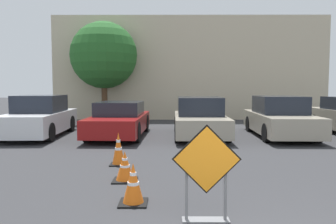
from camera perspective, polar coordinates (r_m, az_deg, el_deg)
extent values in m
plane|color=#333335|center=(12.88, 5.51, -4.04)|extent=(96.00, 96.00, 0.00)
cube|color=black|center=(4.53, 6.74, -8.14)|extent=(0.95, 0.02, 0.95)
cube|color=orange|center=(4.52, 6.76, -8.18)|extent=(0.90, 0.02, 0.90)
cube|color=slate|center=(4.84, 6.58, -18.17)|extent=(0.66, 0.20, 0.02)
cube|color=slate|center=(4.67, 3.25, -13.36)|extent=(0.04, 0.04, 0.88)
cube|color=slate|center=(4.73, 9.96, -13.20)|extent=(0.04, 0.04, 0.88)
cube|color=black|center=(5.46, -6.05, -15.45)|extent=(0.45, 0.45, 0.03)
cone|color=orange|center=(5.36, -6.08, -12.12)|extent=(0.33, 0.33, 0.63)
cylinder|color=white|center=(5.32, -6.09, -10.69)|extent=(0.11, 0.11, 0.06)
cylinder|color=white|center=(5.37, -6.08, -12.25)|extent=(0.19, 0.19, 0.06)
cube|color=black|center=(6.70, -7.50, -11.71)|extent=(0.48, 0.48, 0.03)
cone|color=orange|center=(6.63, -7.52, -9.22)|extent=(0.35, 0.35, 0.57)
cylinder|color=white|center=(6.60, -7.54, -8.16)|extent=(0.11, 0.11, 0.05)
cylinder|color=white|center=(6.63, -7.52, -9.32)|extent=(0.20, 0.20, 0.05)
cube|color=black|center=(8.06, -8.60, -8.99)|extent=(0.40, 0.40, 0.03)
cone|color=orange|center=(7.98, -8.63, -6.22)|extent=(0.30, 0.30, 0.76)
cylinder|color=white|center=(7.95, -8.64, -5.03)|extent=(0.10, 0.10, 0.07)
cylinder|color=white|center=(7.98, -8.63, -6.33)|extent=(0.17, 0.17, 0.07)
cube|color=silver|center=(13.42, -21.39, -1.60)|extent=(1.91, 4.46, 0.74)
cube|color=#1E232D|center=(13.48, -21.31, 1.37)|extent=(1.61, 2.08, 0.64)
cylinder|color=black|center=(11.91, -19.90, -3.34)|extent=(0.23, 0.67, 0.66)
cylinder|color=black|center=(12.50, -26.92, -3.20)|extent=(0.23, 0.67, 0.66)
cylinder|color=black|center=(14.51, -16.58, -1.94)|extent=(0.23, 0.67, 0.66)
cylinder|color=black|center=(14.99, -22.52, -1.89)|extent=(0.23, 0.67, 0.66)
cube|color=maroon|center=(12.59, -8.43, -1.95)|extent=(1.99, 4.58, 0.62)
cube|color=#1E232D|center=(12.65, -8.36, 0.63)|extent=(1.69, 2.13, 0.51)
cylinder|color=black|center=(11.10, -5.46, -3.53)|extent=(0.22, 0.72, 0.71)
cylinder|color=black|center=(11.45, -13.89, -3.40)|extent=(0.22, 0.72, 0.71)
cylinder|color=black|center=(13.86, -3.91, -1.96)|extent=(0.22, 0.72, 0.71)
cylinder|color=black|center=(14.14, -10.74, -1.90)|extent=(0.22, 0.72, 0.71)
cube|color=#A39984|center=(12.53, 5.52, -1.98)|extent=(1.91, 4.48, 0.65)
cube|color=#1E232D|center=(12.59, 5.50, 1.06)|extent=(1.66, 2.07, 0.67)
cylinder|color=black|center=(11.30, 10.42, -3.64)|extent=(0.21, 0.63, 0.63)
cylinder|color=black|center=(11.14, 1.68, -3.68)|extent=(0.21, 0.63, 0.63)
cylinder|color=black|center=(14.01, 8.56, -2.10)|extent=(0.21, 0.63, 0.63)
cylinder|color=black|center=(13.89, 1.54, -2.10)|extent=(0.21, 0.63, 0.63)
cube|color=#A39984|center=(13.15, 18.89, -1.76)|extent=(2.00, 4.56, 0.70)
cube|color=#1E232D|center=(13.21, 18.82, 1.21)|extent=(1.70, 2.12, 0.66)
cylinder|color=black|center=(12.15, 24.64, -3.37)|extent=(0.22, 0.65, 0.65)
cylinder|color=black|center=(11.61, 16.80, -3.51)|extent=(0.22, 0.65, 0.65)
cylinder|color=black|center=(14.75, 20.49, -1.97)|extent=(0.22, 0.65, 0.65)
cylinder|color=black|center=(14.30, 13.97, -2.01)|extent=(0.22, 0.65, 0.65)
cylinder|color=black|center=(15.65, 24.30, -1.67)|extent=(0.24, 0.69, 0.68)
cube|color=beige|center=(21.45, 3.49, 7.29)|extent=(15.89, 5.00, 5.98)
cylinder|color=#513823|center=(18.45, -10.99, 1.94)|extent=(0.32, 0.32, 2.26)
sphere|color=#235B23|center=(18.52, -11.10, 9.69)|extent=(3.65, 3.65, 3.65)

